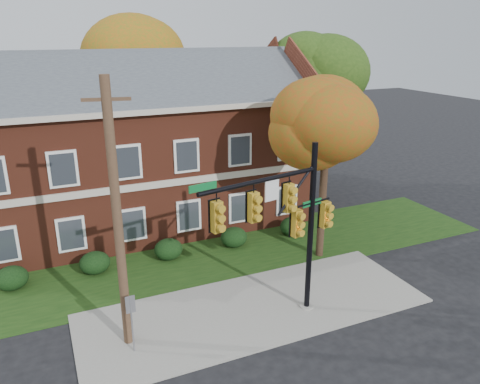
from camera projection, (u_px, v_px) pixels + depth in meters
name	position (u px, v px, depth m)	size (l,w,h in m)	color
ground	(266.00, 322.00, 18.08)	(120.00, 120.00, 0.00)	black
sidewalk	(255.00, 308.00, 18.93)	(14.00, 5.00, 0.08)	gray
grass_strip	(212.00, 257.00, 23.26)	(30.00, 6.00, 0.04)	#193811
apartment_building	(139.00, 139.00, 26.02)	(18.80, 8.80, 9.74)	maroon
hedge_far_left	(11.00, 278.00, 20.25)	(1.40, 1.26, 1.05)	black
hedge_left	(95.00, 263.00, 21.59)	(1.40, 1.26, 1.05)	black
hedge_center	(168.00, 249.00, 22.93)	(1.40, 1.26, 1.05)	black
hedge_right	(234.00, 237.00, 24.27)	(1.40, 1.26, 1.05)	black
hedge_far_right	(292.00, 226.00, 25.61)	(1.40, 1.26, 1.05)	black
tree_near_right	(333.00, 124.00, 21.25)	(4.50, 4.25, 8.58)	black
tree_right_rear	(308.00, 73.00, 30.07)	(6.30, 5.95, 10.62)	black
tree_far_rear	(129.00, 59.00, 32.05)	(6.84, 6.46, 11.52)	black
traffic_signal	(287.00, 218.00, 16.87)	(6.08, 1.44, 6.90)	gray
utility_pole	(118.00, 220.00, 15.32)	(1.46, 0.41, 9.46)	#4D3424
sign_post	(131.00, 315.00, 15.86)	(0.33, 0.06, 2.27)	slate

